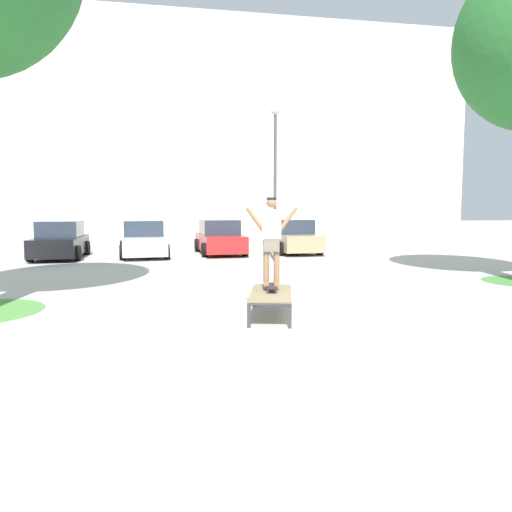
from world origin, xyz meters
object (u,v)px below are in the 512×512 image
car_black (60,241)px  car_tan (292,237)px  skateboard (271,286)px  car_white (143,240)px  light_post (275,160)px  car_red (220,238)px  skater (271,235)px  skate_box (271,295)px

car_black → car_tan: bearing=3.2°
skateboard → car_white: car_white is taller
light_post → car_black: bearing=162.2°
skateboard → car_red: size_ratio=0.19×
car_white → skateboard: bearing=-76.8°
car_white → car_red: same height
car_white → car_black: bearing=-178.8°
car_black → car_tan: 9.84m
car_red → light_post: bearing=-61.9°
car_black → car_tan: (9.82, 0.55, 0.00)m
car_tan → light_post: size_ratio=0.73×
skater → skateboard: bearing=-100.5°
skate_box → car_white: car_white is taller
skate_box → car_black: 13.53m
skate_box → skateboard: size_ratio=2.46×
car_tan → skate_box: bearing=-106.7°
skate_box → car_tan: (3.79, 12.66, 0.28)m
car_tan → skater: bearing=-106.7°
skate_box → car_tan: size_ratio=0.48×
skater → skate_box: bearing=-104.2°
light_post → skateboard: bearing=-103.4°
car_white → car_tan: bearing=4.2°
car_red → car_black: bearing=-174.8°
skateboard → car_white: bearing=103.2°
car_red → car_tan: (3.28, -0.05, 0.00)m
skate_box → car_tan: car_tan is taller
skate_box → car_red: (0.52, 12.70, 0.28)m
car_red → skater: bearing=-92.1°
car_white → car_red: bearing=9.2°
skateboard → car_white: 12.30m
skater → car_tan: size_ratio=0.40×
skater → car_tan: bearing=73.3°
skater → car_white: skater is taller
skateboard → car_black: 13.37m
skater → car_black: (-6.08, 11.91, -0.84)m
car_tan → car_red: bearing=179.2°
skateboard → skater: size_ratio=0.49×
car_black → light_post: 9.25m
car_tan → car_black: bearing=-176.8°
skater → car_tan: (3.74, 12.46, -0.84)m
skate_box → car_black: bearing=116.5°
car_red → skate_box: bearing=-92.3°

